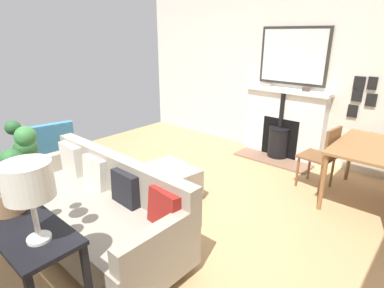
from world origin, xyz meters
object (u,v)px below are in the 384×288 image
(sofa, at_px, (96,209))
(console_table, at_px, (0,211))
(potted_plant, at_px, (4,164))
(armchair_accent, at_px, (49,149))
(table_lamp_far_end, at_px, (28,182))
(ottoman, at_px, (167,181))
(fireplace, at_px, (283,127))
(mantel_bowl_far, at_px, (306,89))
(dining_table, at_px, (373,154))
(dining_chair_near_fireplace, at_px, (324,153))
(mantel_bowl_near, at_px, (266,85))

(sofa, xyz_separation_m, console_table, (0.77, 0.00, 0.34))
(potted_plant, bearing_deg, armchair_accent, -120.01)
(table_lamp_far_end, relative_size, potted_plant, 0.81)
(table_lamp_far_end, bearing_deg, ottoman, -156.89)
(fireplace, xyz_separation_m, table_lamp_far_end, (4.04, 0.35, 0.67))
(fireplace, relative_size, table_lamp_far_end, 2.75)
(mantel_bowl_far, bearing_deg, armchair_accent, -37.44)
(console_table, bearing_deg, table_lamp_far_end, 90.00)
(table_lamp_far_end, relative_size, dining_table, 0.44)
(console_table, height_order, dining_chair_near_fireplace, dining_chair_near_fireplace)
(armchair_accent, bearing_deg, potted_plant, 59.99)
(mantel_bowl_far, height_order, table_lamp_far_end, table_lamp_far_end)
(ottoman, bearing_deg, console_table, 2.58)
(ottoman, bearing_deg, potted_plant, 10.32)
(sofa, distance_m, console_table, 0.84)
(potted_plant, xyz_separation_m, dining_chair_near_fireplace, (-3.28, 1.01, -0.64))
(dining_table, bearing_deg, dining_chair_near_fireplace, -89.01)
(table_lamp_far_end, height_order, potted_plant, potted_plant)
(potted_plant, distance_m, dining_chair_near_fireplace, 3.49)
(mantel_bowl_far, xyz_separation_m, dining_chair_near_fireplace, (0.77, 0.62, -0.65))
(table_lamp_far_end, bearing_deg, console_table, -90.00)
(potted_plant, height_order, dining_chair_near_fireplace, potted_plant)
(mantel_bowl_far, relative_size, dining_chair_near_fireplace, 0.14)
(fireplace, relative_size, mantel_bowl_far, 11.11)
(armchair_accent, bearing_deg, sofa, 78.47)
(dining_chair_near_fireplace, bearing_deg, dining_table, 90.99)
(mantel_bowl_near, bearing_deg, dining_table, 67.47)
(dining_table, bearing_deg, mantel_bowl_near, -112.53)
(dining_table, bearing_deg, fireplace, -116.68)
(table_lamp_far_end, xyz_separation_m, dining_chair_near_fireplace, (-3.30, 0.57, -0.66))
(sofa, height_order, armchair_accent, armchair_accent)
(console_table, bearing_deg, potted_plant, 95.57)
(sofa, xyz_separation_m, dining_table, (-2.54, 1.80, 0.28))
(ottoman, height_order, armchair_accent, armchair_accent)
(fireplace, bearing_deg, dining_table, 63.32)
(dining_chair_near_fireplace, bearing_deg, mantel_bowl_near, -120.83)
(ottoman, xyz_separation_m, dining_chair_near_fireplace, (-1.50, 1.34, 0.26))
(mantel_bowl_far, relative_size, console_table, 0.07)
(console_table, xyz_separation_m, dining_table, (-3.31, 1.80, -0.06))
(fireplace, bearing_deg, armchair_accent, -33.85)
(mantel_bowl_far, height_order, sofa, mantel_bowl_far)
(ottoman, bearing_deg, dining_chair_near_fireplace, 138.27)
(sofa, distance_m, armchair_accent, 1.67)
(potted_plant, bearing_deg, fireplace, 178.59)
(armchair_accent, distance_m, dining_chair_near_fireplace, 3.63)
(armchair_accent, xyz_separation_m, console_table, (1.10, 1.63, 0.22))
(armchair_accent, bearing_deg, console_table, 55.87)
(fireplace, xyz_separation_m, mantel_bowl_far, (-0.02, 0.30, 0.66))
(ottoman, bearing_deg, sofa, 4.45)
(fireplace, height_order, mantel_bowl_far, mantel_bowl_far)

